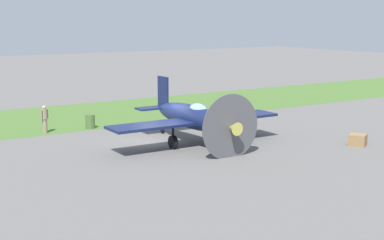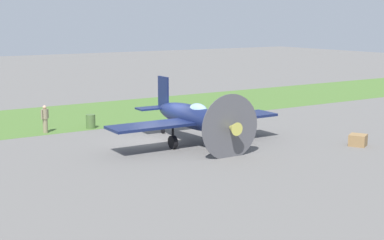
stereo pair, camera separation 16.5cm
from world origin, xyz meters
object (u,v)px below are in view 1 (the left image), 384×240
at_px(fuel_drum, 90,122).
at_px(ground_crew_chief, 45,119).
at_px(supply_crate, 358,140).
at_px(ground_crew_mechanic, 242,109).
at_px(airplane_lead, 194,117).

bearing_deg(fuel_drum, ground_crew_chief, -2.66).
bearing_deg(supply_crate, fuel_drum, -50.55).
distance_m(ground_crew_chief, fuel_drum, 2.99).
bearing_deg(ground_crew_chief, ground_crew_mechanic, -46.45).
relative_size(ground_crew_chief, fuel_drum, 1.92).
relative_size(ground_crew_mechanic, supply_crate, 1.92).
bearing_deg(supply_crate, airplane_lead, -35.09).
distance_m(airplane_lead, supply_crate, 9.28).
height_order(airplane_lead, ground_crew_mechanic, airplane_lead).
xyz_separation_m(ground_crew_chief, ground_crew_mechanic, (-12.45, 3.84, 0.00)).
bearing_deg(airplane_lead, ground_crew_chief, -51.10).
relative_size(airplane_lead, supply_crate, 11.50).
xyz_separation_m(ground_crew_chief, supply_crate, (-13.53, 12.99, -0.59)).
relative_size(airplane_lead, ground_crew_mechanic, 5.98).
xyz_separation_m(ground_crew_mechanic, fuel_drum, (9.50, -3.70, -0.46)).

